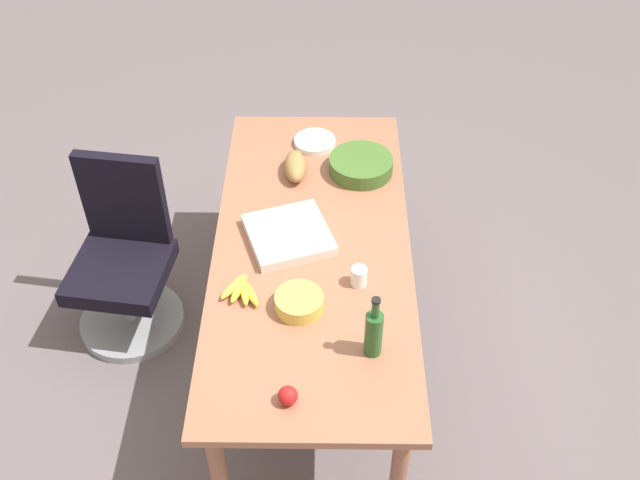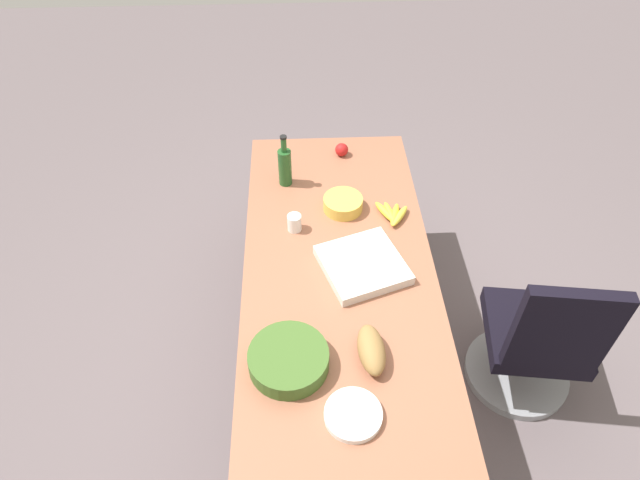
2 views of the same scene
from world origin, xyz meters
name	(u,v)px [view 1 (image 1 of 2)]	position (x,y,z in m)	size (l,w,h in m)	color
ground_plane	(313,350)	(0.00, 0.00, 0.00)	(10.00, 10.00, 0.00)	#615659
conference_table	(312,257)	(0.00, 0.00, 0.70)	(2.07, 0.90, 0.78)	#985D43
office_chair	(125,269)	(-0.23, -0.99, 0.37)	(0.56, 0.56, 0.98)	gray
pizza_box	(289,235)	(-0.03, -0.11, 0.80)	(0.36, 0.36, 0.05)	silver
paper_cup	(359,276)	(0.25, 0.21, 0.82)	(0.07, 0.07, 0.09)	white
wine_bottle	(374,332)	(0.62, 0.25, 0.90)	(0.09, 0.09, 0.31)	#225223
bread_loaf	(295,166)	(-0.52, -0.09, 0.83)	(0.24, 0.11, 0.10)	olive
paper_plate_stack	(315,142)	(-0.78, 0.00, 0.79)	(0.22, 0.22, 0.03)	white
apple_red	(288,396)	(0.86, -0.07, 0.82)	(0.08, 0.08, 0.08)	red
chip_bowl	(299,302)	(0.39, -0.05, 0.81)	(0.21, 0.21, 0.07)	gold
banana_bunch	(242,290)	(0.31, -0.30, 0.80)	(0.20, 0.19, 0.04)	yellow
salad_bowl	(361,165)	(-0.54, 0.24, 0.82)	(0.33, 0.33, 0.08)	#3E6026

